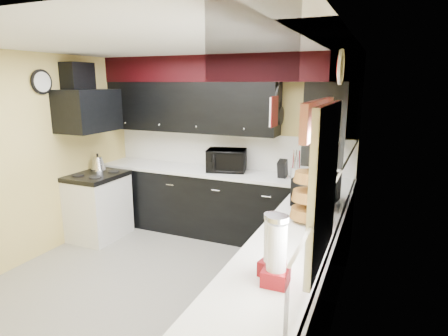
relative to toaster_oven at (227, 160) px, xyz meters
name	(u,v)px	position (x,y,z in m)	size (l,w,h in m)	color
ground	(162,284)	(-0.11, -1.54, -1.09)	(3.60, 3.60, 0.00)	gray
wall_back	(227,146)	(-0.11, 0.26, 0.16)	(3.60, 0.06, 2.50)	#E0C666
wall_right	(341,193)	(1.69, -1.54, 0.16)	(0.06, 3.60, 2.50)	#E0C666
wall_left	(31,159)	(-1.91, -1.54, 0.16)	(0.06, 3.60, 2.50)	#E0C666
ceiling	(152,44)	(-0.11, -1.54, 1.41)	(3.60, 3.60, 0.06)	white
cab_back	(218,204)	(-0.11, -0.04, -0.64)	(3.60, 0.60, 0.90)	black
cab_right	(293,290)	(1.39, -1.84, -0.64)	(0.60, 3.00, 0.90)	black
counter_back	(218,172)	(-0.11, -0.04, -0.17)	(3.62, 0.64, 0.04)	white
counter_right	(295,238)	(1.39, -1.84, -0.17)	(0.64, 3.02, 0.04)	white
splash_back	(226,150)	(-0.11, 0.25, 0.10)	(3.60, 0.02, 0.50)	white
splash_right	(339,200)	(1.68, -1.54, 0.10)	(0.02, 3.60, 0.50)	white
upper_back	(190,107)	(-0.61, 0.09, 0.71)	(2.60, 0.35, 0.70)	black
upper_right	(337,117)	(1.51, -0.64, 0.71)	(0.35, 1.80, 0.70)	black
soffit_back	(221,69)	(-0.11, 0.08, 1.23)	(3.60, 0.36, 0.35)	black
soffit_right	(323,58)	(1.51, -1.72, 1.23)	(0.36, 3.24, 0.35)	black
stove	(99,208)	(-1.61, -0.79, -0.66)	(0.60, 0.75, 0.86)	white
cooktop	(96,176)	(-1.61, -0.79, -0.20)	(0.62, 0.77, 0.06)	black
hood	(88,111)	(-1.66, -0.79, 0.69)	(0.50, 0.78, 0.55)	black
hood_duct	(78,78)	(-1.79, -0.79, 1.11)	(0.24, 0.40, 0.40)	black
window	(325,184)	(1.67, -2.44, 0.46)	(0.03, 0.86, 0.96)	white
valance	(319,117)	(1.62, -2.44, 0.86)	(0.04, 0.88, 0.20)	red
pan_top	(279,94)	(0.71, 0.01, 0.91)	(0.03, 0.22, 0.40)	black
pan_mid	(275,115)	(0.71, -0.12, 0.66)	(0.03, 0.28, 0.46)	black
pan_low	(281,116)	(0.71, 0.14, 0.63)	(0.03, 0.24, 0.42)	black
cut_board	(274,112)	(0.72, -0.24, 0.71)	(0.03, 0.26, 0.35)	white
baskets	(308,195)	(1.41, -1.49, 0.09)	(0.27, 0.27, 0.50)	brown
clock	(42,82)	(-1.88, -1.29, 1.06)	(0.03, 0.30, 0.30)	black
deco_plate	(341,67)	(1.66, -1.89, 1.16)	(0.03, 0.24, 0.24)	white
toaster_oven	(227,160)	(0.00, 0.00, 0.00)	(0.53, 0.44, 0.31)	black
microwave	(316,189)	(1.39, -0.94, -0.01)	(0.52, 0.36, 0.29)	black
utensil_crock	(296,173)	(0.98, -0.03, -0.08)	(0.13, 0.13, 0.14)	silver
knife_block	(283,169)	(0.81, -0.06, -0.04)	(0.10, 0.15, 0.23)	black
kettle	(98,163)	(-1.75, -0.58, -0.08)	(0.21, 0.21, 0.19)	#B1B0B5
dispenser_a	(277,252)	(1.45, -2.63, 0.06)	(0.16, 0.16, 0.43)	#5D0000
dispenser_b	(273,247)	(1.39, -2.53, 0.04)	(0.14, 0.14, 0.38)	#710003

